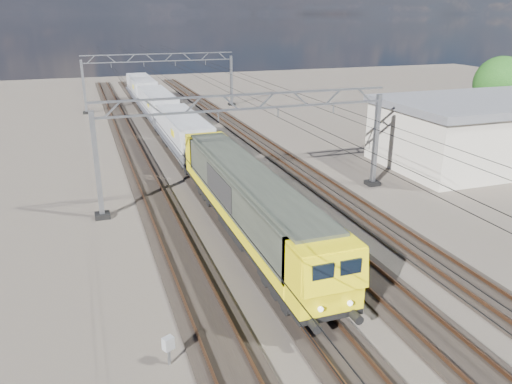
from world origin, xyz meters
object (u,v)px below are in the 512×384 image
object	(u,v)px
trackside_cabinet	(168,344)
tree_far	(504,85)
hopper_wagon_mid	(158,105)
hopper_wagon_third	(142,88)
industrial_shed	(493,130)
hopper_wagon_lead	(183,132)
locomotive	(248,199)
catenary_gantry_far	(161,79)
catenary_gantry_mid	(249,143)

from	to	relation	value
trackside_cabinet	tree_far	xyz separation A→B (m)	(38.31, 24.74, 4.20)
hopper_wagon_mid	hopper_wagon_third	bearing A→B (deg)	90.00
hopper_wagon_mid	industrial_shed	bearing A→B (deg)	-45.18
hopper_wagon_lead	hopper_wagon_mid	xyz separation A→B (m)	(0.00, 14.20, 0.00)
hopper_wagon_mid	trackside_cabinet	distance (m)	41.56
locomotive	tree_far	xyz separation A→B (m)	(32.32, 15.54, 2.73)
catenary_gantry_far	locomotive	xyz separation A→B (m)	(-2.00, -41.75, -1.58)
hopper_wagon_third	industrial_shed	bearing A→B (deg)	-57.96
hopper_wagon_third	locomotive	bearing A→B (deg)	-90.00
hopper_wagon_third	catenary_gantry_mid	bearing A→B (deg)	-87.16
trackside_cabinet	tree_far	distance (m)	45.80
catenary_gantry_far	tree_far	world-z (taller)	tree_far
catenary_gantry_mid	hopper_wagon_third	distance (m)	40.43
hopper_wagon_lead	hopper_wagon_mid	size ratio (longest dim) A/B	1.00
hopper_wagon_mid	hopper_wagon_third	world-z (taller)	same
catenary_gantry_mid	trackside_cabinet	world-z (taller)	catenary_gantry_mid
trackside_cabinet	industrial_shed	distance (m)	34.50
catenary_gantry_mid	tree_far	xyz separation A→B (m)	(30.32, 9.79, 1.15)
hopper_wagon_lead	tree_far	xyz separation A→B (m)	(32.32, -2.16, 2.82)
catenary_gantry_far	hopper_wagon_lead	world-z (taller)	catenary_gantry_far
locomotive	hopper_wagon_third	world-z (taller)	locomotive
locomotive	catenary_gantry_far	bearing A→B (deg)	87.26
hopper_wagon_lead	trackside_cabinet	bearing A→B (deg)	-102.56
hopper_wagon_mid	catenary_gantry_far	bearing A→B (deg)	78.52
trackside_cabinet	catenary_gantry_far	bearing A→B (deg)	56.37
hopper_wagon_mid	tree_far	distance (m)	36.33
catenary_gantry_mid	hopper_wagon_third	size ratio (longest dim) A/B	1.53
locomotive	industrial_shed	size ratio (longest dim) A/B	1.13
locomotive	hopper_wagon_third	distance (m)	46.10
locomotive	industrial_shed	distance (m)	25.22
catenary_gantry_mid	tree_far	size ratio (longest dim) A/B	2.51
hopper_wagon_lead	tree_far	distance (m)	32.51
hopper_wagon_mid	hopper_wagon_third	distance (m)	14.20
catenary_gantry_far	locomotive	bearing A→B (deg)	-92.74
hopper_wagon_third	hopper_wagon_lead	bearing A→B (deg)	-90.00
catenary_gantry_far	industrial_shed	xyz separation A→B (m)	(22.00, -34.00, -1.18)
hopper_wagon_mid	hopper_wagon_third	xyz separation A→B (m)	(0.00, 14.20, 0.00)
catenary_gantry_mid	industrial_shed	xyz separation A→B (m)	(22.00, 2.00, -1.18)
tree_far	hopper_wagon_third	bearing A→B (deg)	136.60
locomotive	hopper_wagon_lead	size ratio (longest dim) A/B	1.62
locomotive	catenary_gantry_mid	bearing A→B (deg)	70.81
catenary_gantry_mid	hopper_wagon_mid	world-z (taller)	catenary_gantry_mid
hopper_wagon_lead	trackside_cabinet	distance (m)	27.59
catenary_gantry_far	trackside_cabinet	size ratio (longest dim) A/B	17.58
catenary_gantry_far	tree_far	xyz separation A→B (m)	(30.32, -26.21, 1.15)
locomotive	hopper_wagon_mid	bearing A→B (deg)	90.00
tree_far	locomotive	bearing A→B (deg)	-154.33
hopper_wagon_mid	tree_far	size ratio (longest dim) A/B	1.64
locomotive	hopper_wagon_lead	bearing A→B (deg)	90.00
locomotive	trackside_cabinet	size ratio (longest dim) A/B	18.64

